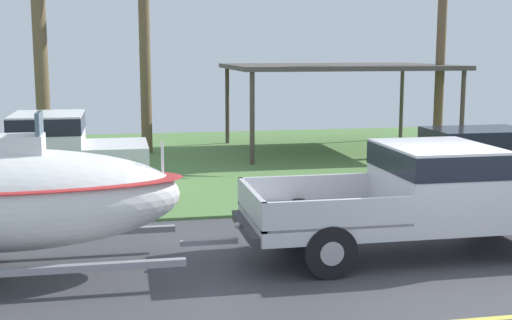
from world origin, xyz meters
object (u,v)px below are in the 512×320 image
Objects in this scene: boat_on_trailer at (2,199)px; parked_pickup_background at (47,149)px; carport_awning at (337,68)px; parked_sedan_near at (484,157)px; pickup_truck_towing at (434,193)px.

boat_on_trailer reaches higher than parked_pickup_background.
boat_on_trailer is 14.27m from carport_awning.
parked_pickup_background is at bearing 174.82° from parked_sedan_near.
pickup_truck_towing is 6.60m from parked_sedan_near.
carport_awning is (1.92, 11.24, 1.70)m from pickup_truck_towing.
parked_sedan_near is at bearing 53.87° from pickup_truck_towing.
parked_sedan_near is (10.58, -0.96, -0.36)m from parked_pickup_background.
pickup_truck_towing is 1.04× the size of parked_pickup_background.
pickup_truck_towing is at bearing 0.00° from boat_on_trailer.
boat_on_trailer is 0.91× the size of carport_awning.
parked_sedan_near is (10.62, 5.32, -0.51)m from boat_on_trailer.
parked_pickup_background is at bearing 136.84° from pickup_truck_towing.
parked_pickup_background is 10.63m from parked_sedan_near.
boat_on_trailer is 11.89m from parked_sedan_near.
pickup_truck_towing is at bearing -126.13° from parked_sedan_near.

